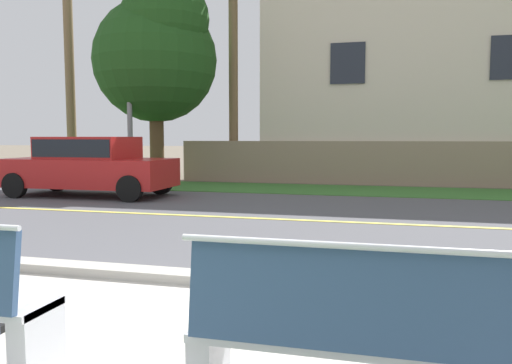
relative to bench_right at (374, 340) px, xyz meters
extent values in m
plane|color=#665B4C|center=(-1.54, 7.84, -0.46)|extent=(140.00, 140.00, 0.00)
cube|color=#ADA89E|center=(-1.54, 2.19, -0.41)|extent=(44.00, 0.30, 0.11)
cube|color=#515156|center=(-1.54, 6.34, -0.46)|extent=(52.00, 8.00, 0.01)
cube|color=#E0CC4C|center=(-1.54, 6.34, -0.46)|extent=(48.00, 0.14, 0.01)
cube|color=#38702D|center=(-1.54, 11.80, -0.46)|extent=(48.00, 2.80, 0.02)
cube|color=silver|center=(-2.13, 0.07, -0.24)|extent=(0.14, 0.40, 0.45)
cube|color=silver|center=(-0.95, 0.07, -0.24)|extent=(0.14, 0.40, 0.45)
cube|color=silver|center=(0.00, 0.07, -0.04)|extent=(2.04, 0.44, 0.05)
cube|color=navy|center=(0.00, -0.12, 0.25)|extent=(1.95, 0.12, 0.52)
cylinder|color=silver|center=(0.00, -0.13, 0.53)|extent=(2.04, 0.04, 0.04)
cube|color=red|center=(-7.34, 8.74, 0.16)|extent=(4.30, 1.76, 0.72)
cube|color=red|center=(-7.34, 8.74, 0.78)|extent=(2.24, 1.58, 0.60)
cube|color=black|center=(-7.34, 8.74, 0.80)|extent=(2.15, 1.62, 0.43)
cylinder|color=black|center=(-5.74, 7.90, -0.14)|extent=(0.64, 0.18, 0.64)
cylinder|color=black|center=(-5.74, 9.58, -0.14)|extent=(0.64, 0.18, 0.64)
cylinder|color=black|center=(-8.94, 7.90, -0.14)|extent=(0.64, 0.18, 0.64)
cylinder|color=black|center=(-8.94, 9.58, -0.14)|extent=(0.64, 0.18, 0.64)
cylinder|color=gray|center=(-7.60, 11.40, 3.32)|extent=(0.16, 0.16, 7.56)
cylinder|color=brown|center=(-7.33, 12.70, 0.80)|extent=(0.47, 0.47, 2.53)
sphere|color=#1E4719|center=(-7.33, 12.70, 3.59)|extent=(4.05, 4.05, 4.05)
sphere|color=#1E4719|center=(-6.82, 12.39, 4.80)|extent=(2.84, 2.84, 2.84)
cylinder|color=brown|center=(-5.13, 14.30, 3.25)|extent=(0.32, 0.32, 7.43)
cylinder|color=brown|center=(-10.61, 12.76, 4.25)|extent=(0.32, 0.32, 9.42)
cube|color=gray|center=(-0.25, 13.78, 0.24)|extent=(13.00, 0.36, 1.40)
cube|color=beige|center=(1.24, 16.98, 3.07)|extent=(10.57, 6.40, 7.07)
cube|color=#232833|center=(-1.14, 13.75, 3.42)|extent=(1.10, 0.06, 1.30)
cube|color=#232833|center=(3.62, 13.75, 3.42)|extent=(1.10, 0.06, 1.30)
camera|label=1|loc=(0.02, -2.61, 1.07)|focal=34.81mm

